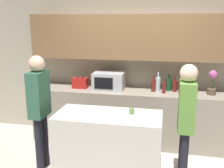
# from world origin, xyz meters

# --- Properties ---
(back_wall) EXTENTS (6.40, 0.40, 2.70)m
(back_wall) POSITION_xyz_m (0.00, 1.66, 1.54)
(back_wall) COLOR #B2A893
(back_wall) RESTS_ON ground_plane
(back_counter) EXTENTS (3.60, 0.62, 0.93)m
(back_counter) POSITION_xyz_m (0.00, 1.39, 0.47)
(back_counter) COLOR gray
(back_counter) RESTS_ON ground_plane
(kitchen_island) EXTENTS (1.39, 0.66, 0.90)m
(kitchen_island) POSITION_xyz_m (-0.25, 0.26, 0.45)
(kitchen_island) COLOR beige
(kitchen_island) RESTS_ON ground_plane
(microwave) EXTENTS (0.52, 0.39, 0.30)m
(microwave) POSITION_xyz_m (-0.48, 1.39, 1.08)
(microwave) COLOR #B7BABC
(microwave) RESTS_ON back_counter
(toaster) EXTENTS (0.26, 0.16, 0.18)m
(toaster) POSITION_xyz_m (-1.00, 1.40, 1.02)
(toaster) COLOR #B21E19
(toaster) RESTS_ON back_counter
(potted_plant) EXTENTS (0.14, 0.14, 0.39)m
(potted_plant) POSITION_xyz_m (1.21, 1.40, 1.13)
(potted_plant) COLOR brown
(potted_plant) RESTS_ON back_counter
(bottle_0) EXTENTS (0.07, 0.07, 0.29)m
(bottle_0) POSITION_xyz_m (0.28, 1.41, 1.04)
(bottle_0) COLOR maroon
(bottle_0) RESTS_ON back_counter
(bottle_1) EXTENTS (0.08, 0.08, 0.32)m
(bottle_1) POSITION_xyz_m (0.35, 1.43, 1.06)
(bottle_1) COLOR silver
(bottle_1) RESTS_ON back_counter
(bottle_2) EXTENTS (0.06, 0.06, 0.23)m
(bottle_2) POSITION_xyz_m (0.45, 1.33, 1.02)
(bottle_2) COLOR maroon
(bottle_2) RESTS_ON back_counter
(bottle_3) EXTENTS (0.08, 0.08, 0.29)m
(bottle_3) POSITION_xyz_m (0.53, 1.51, 1.05)
(bottle_3) COLOR #194723
(bottle_3) RESTS_ON back_counter
(bottle_4) EXTENTS (0.08, 0.08, 0.27)m
(bottle_4) POSITION_xyz_m (0.63, 1.47, 1.04)
(bottle_4) COLOR maroon
(bottle_4) RESTS_ON back_counter
(bottle_5) EXTENTS (0.07, 0.07, 0.30)m
(bottle_5) POSITION_xyz_m (0.72, 1.36, 1.05)
(bottle_5) COLOR maroon
(bottle_5) RESTS_ON back_counter
(bottle_6) EXTENTS (0.07, 0.07, 0.33)m
(bottle_6) POSITION_xyz_m (0.82, 1.41, 1.06)
(bottle_6) COLOR #194723
(bottle_6) RESTS_ON back_counter
(cup_0) EXTENTS (0.07, 0.07, 0.08)m
(cup_0) POSITION_xyz_m (0.05, 0.34, 0.94)
(cup_0) COLOR #6A9954
(cup_0) RESTS_ON kitchen_island
(person_left) EXTENTS (0.21, 0.34, 1.59)m
(person_left) POSITION_xyz_m (0.73, 0.24, 0.94)
(person_left) COLOR black
(person_left) RESTS_ON ground_plane
(person_center) EXTENTS (0.22, 0.34, 1.64)m
(person_center) POSITION_xyz_m (-1.22, 0.28, 0.98)
(person_center) COLOR black
(person_center) RESTS_ON ground_plane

